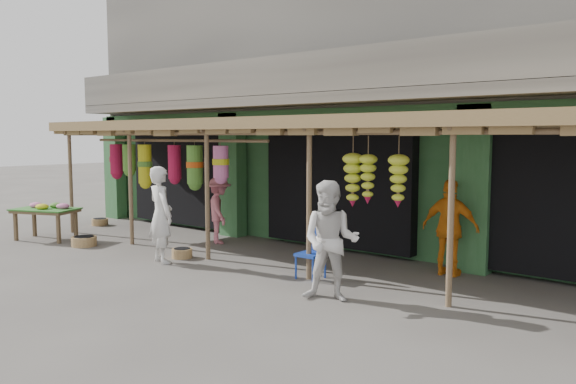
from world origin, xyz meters
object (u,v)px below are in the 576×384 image
Objects in this scene: person_right at (331,241)px; person_front at (161,215)px; flower_table at (47,210)px; person_vendor at (450,228)px; blue_chair at (313,250)px; person_shopper at (219,210)px.

person_front is at bearing 156.90° from person_right.
person_front is (4.04, 0.15, 0.23)m from flower_table.
person_right is 2.66m from person_vendor.
person_vendor reaches higher than flower_table.
person_front is at bearing -163.93° from blue_chair.
person_shopper is (-0.55, 2.09, -0.17)m from person_front.
person_right is (1.00, -0.94, 0.40)m from blue_chair.
person_right is (4.00, -0.05, -0.04)m from person_front.
person_front is at bearing 23.70° from person_vendor.
person_right is 5.03m from person_shopper.
person_vendor is at bearing 50.56° from person_right.
person_shopper is at bearing 160.87° from blue_chair.
blue_chair is 1.43m from person_right.
blue_chair reaches higher than flower_table.
person_shopper reaches higher than blue_chair.
person_shopper is at bearing 0.50° from person_vendor.
flower_table is at bearing 69.30° from person_shopper.
person_vendor is at bearing 41.57° from blue_chair.
person_front is (-3.00, -0.89, 0.44)m from blue_chair.
flower_table is 9.21m from person_vendor.
blue_chair is 0.49× the size of person_right.
person_front is 1.10× the size of person_vendor.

